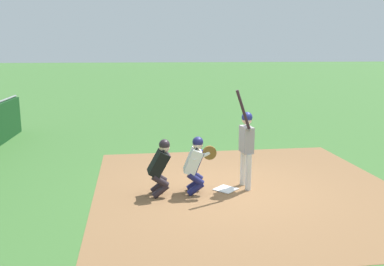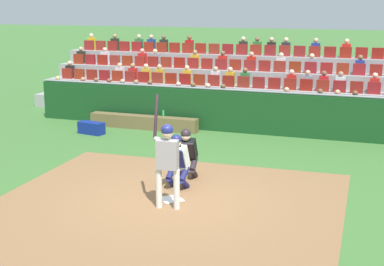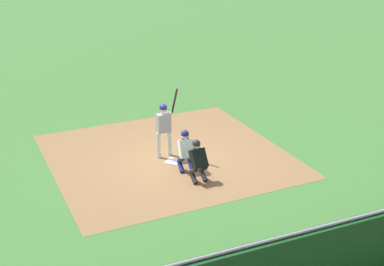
{
  "view_description": "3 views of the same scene",
  "coord_description": "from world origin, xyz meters",
  "px_view_note": "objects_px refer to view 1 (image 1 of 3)",
  "views": [
    {
      "loc": [
        8.96,
        -1.76,
        3.19
      ],
      "look_at": [
        -0.59,
        -0.7,
        1.21
      ],
      "focal_mm": 39.35,
      "sensor_mm": 36.0,
      "label": 1
    },
    {
      "loc": [
        -4.15,
        10.45,
        4.11
      ],
      "look_at": [
        -0.23,
        -0.67,
        1.34
      ],
      "focal_mm": 52.12,
      "sensor_mm": 36.0,
      "label": 2
    },
    {
      "loc": [
        -5.3,
        -13.8,
        6.99
      ],
      "look_at": [
        0.58,
        -0.13,
        0.92
      ],
      "focal_mm": 49.27,
      "sensor_mm": 36.0,
      "label": 3
    }
  ],
  "objects_px": {
    "catcher_crouching": "(196,162)",
    "home_plate_umpire": "(160,165)",
    "batter_at_plate": "(246,141)",
    "home_plate_marker": "(226,189)"
  },
  "relations": [
    {
      "from": "batter_at_plate",
      "to": "home_plate_umpire",
      "type": "height_order",
      "value": "batter_at_plate"
    },
    {
      "from": "catcher_crouching",
      "to": "home_plate_umpire",
      "type": "relative_size",
      "value": 1.02
    },
    {
      "from": "batter_at_plate",
      "to": "home_plate_umpire",
      "type": "bearing_deg",
      "value": -81.74
    },
    {
      "from": "batter_at_plate",
      "to": "home_plate_marker",
      "type": "bearing_deg",
      "value": -77.95
    },
    {
      "from": "home_plate_marker",
      "to": "catcher_crouching",
      "type": "xyz_separation_m",
      "value": [
        0.14,
        -0.7,
        0.7
      ]
    },
    {
      "from": "batter_at_plate",
      "to": "catcher_crouching",
      "type": "height_order",
      "value": "batter_at_plate"
    },
    {
      "from": "catcher_crouching",
      "to": "batter_at_plate",
      "type": "bearing_deg",
      "value": 101.46
    },
    {
      "from": "home_plate_marker",
      "to": "catcher_crouching",
      "type": "bearing_deg",
      "value": -78.94
    },
    {
      "from": "catcher_crouching",
      "to": "home_plate_umpire",
      "type": "xyz_separation_m",
      "value": [
        0.05,
        -0.78,
        -0.03
      ]
    },
    {
      "from": "catcher_crouching",
      "to": "home_plate_umpire",
      "type": "bearing_deg",
      "value": -86.67
    }
  ]
}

